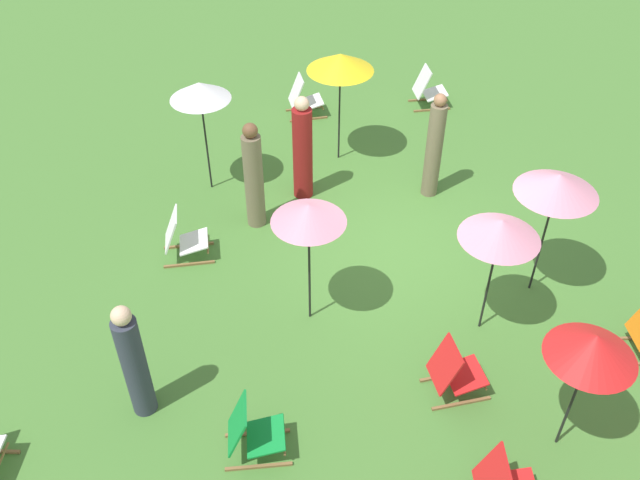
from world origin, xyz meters
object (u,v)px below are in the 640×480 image
deckchair_4 (183,238)px  umbrella_3 (501,230)px  deckchair_3 (304,98)px  person_3 (134,363)px  deckchair_5 (454,372)px  deckchair_9 (428,89)px  person_2 (254,178)px  umbrella_2 (340,62)px  umbrella_1 (200,91)px  umbrella_0 (593,347)px  person_0 (434,148)px  umbrella_5 (309,214)px  umbrella_4 (558,184)px  deckchair_8 (252,432)px  person_1 (303,151)px

deckchair_4 → umbrella_3: 4.67m
deckchair_3 → person_3: person_3 is taller
deckchair_5 → deckchair_9: (6.79, -2.45, 0.00)m
person_2 → umbrella_2: bearing=-64.1°
deckchair_9 → umbrella_2: 3.06m
umbrella_1 → umbrella_0: bearing=-152.9°
deckchair_4 → umbrella_1: 2.34m
deckchair_5 → umbrella_0: 1.86m
deckchair_9 → person_0: bearing=165.2°
person_3 → deckchair_9: bearing=-57.4°
umbrella_5 → person_2: umbrella_5 is taller
umbrella_1 → person_3: bearing=161.6°
umbrella_3 → umbrella_5: bearing=70.1°
person_2 → deckchair_5: bearing=-170.3°
deckchair_9 → umbrella_5: bearing=149.9°
umbrella_2 → umbrella_4: bearing=-157.1°
deckchair_8 → umbrella_0: umbrella_0 is taller
person_1 → umbrella_1: bearing=2.4°
deckchair_3 → umbrella_0: 8.24m
umbrella_1 → umbrella_3: bearing=-144.1°
deckchair_9 → umbrella_5: 6.52m
deckchair_3 → umbrella_5: 5.73m
umbrella_0 → person_3: (1.75, 4.57, -0.84)m
deckchair_3 → umbrella_4: bearing=-158.5°
deckchair_4 → person_3: 2.81m
umbrella_2 → umbrella_3: (-4.51, -0.67, -0.17)m
deckchair_4 → umbrella_3: bearing=-117.8°
person_1 → umbrella_2: bearing=-108.9°
person_0 → umbrella_4: bearing=-79.6°
person_0 → person_3: bearing=-148.4°
deckchair_3 → deckchair_5: same height
deckchair_4 → umbrella_2: 3.93m
umbrella_0 → umbrella_5: size_ratio=0.94×
deckchair_4 → person_1: person_1 is taller
deckchair_8 → umbrella_3: 3.77m
umbrella_1 → deckchair_5: bearing=-156.5°
deckchair_3 → person_0: 3.47m
deckchair_4 → person_3: size_ratio=0.48×
umbrella_0 → person_2: bearing=27.4°
umbrella_2 → person_3: (-4.66, 3.83, -1.05)m
umbrella_5 → person_3: umbrella_5 is taller
umbrella_0 → umbrella_5: umbrella_5 is taller
person_0 → person_2: 3.00m
deckchair_4 → person_0: (0.55, -4.21, 0.53)m
deckchair_3 → person_3: size_ratio=0.48×
umbrella_0 → person_0: person_0 is taller
umbrella_0 → umbrella_5: bearing=40.0°
umbrella_4 → person_1: umbrella_4 is taller
umbrella_0 → umbrella_1: size_ratio=0.92×
deckchair_8 → umbrella_2: (5.60, -2.68, 1.50)m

